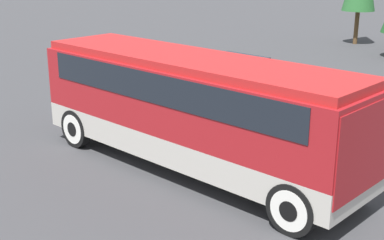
{
  "coord_description": "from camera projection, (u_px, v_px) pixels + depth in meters",
  "views": [
    {
      "loc": [
        9.57,
        -10.07,
        5.82
      ],
      "look_at": [
        0.0,
        0.0,
        1.44
      ],
      "focal_mm": 50.0,
      "sensor_mm": 36.0,
      "label": 1
    }
  ],
  "objects": [
    {
      "name": "ground_plane",
      "position": [
        192.0,
        169.0,
        15.0
      ],
      "size": [
        120.0,
        120.0,
        0.0
      ],
      "primitive_type": "plane",
      "color": "#38383A"
    },
    {
      "name": "tour_bus",
      "position": [
        195.0,
        103.0,
        14.35
      ],
      "size": [
        10.02,
        2.64,
        3.2
      ],
      "color": "#B7B2A8",
      "rests_on": "ground_plane"
    },
    {
      "name": "parked_car_near",
      "position": [
        240.0,
        72.0,
        23.95
      ],
      "size": [
        4.7,
        1.78,
        1.37
      ],
      "color": "silver",
      "rests_on": "ground_plane"
    },
    {
      "name": "parked_car_mid",
      "position": [
        375.0,
        110.0,
        18.29
      ],
      "size": [
        4.1,
        1.84,
        1.32
      ],
      "color": "#BCBCC1",
      "rests_on": "ground_plane"
    }
  ]
}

